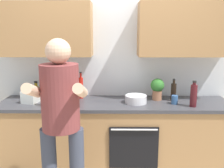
# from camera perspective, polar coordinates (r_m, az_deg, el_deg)

# --- Properties ---
(back_wall_unit) EXTENTS (4.00, 0.38, 2.50)m
(back_wall_unit) POSITION_cam_1_polar(r_m,az_deg,el_deg) (3.21, 0.61, 7.36)
(back_wall_unit) COLOR silver
(back_wall_unit) RESTS_ON ground
(counter) EXTENTS (2.84, 0.67, 0.90)m
(counter) POSITION_cam_1_polar(r_m,az_deg,el_deg) (3.20, 0.59, -11.97)
(counter) COLOR #A37547
(counter) RESTS_ON ground
(person_standing) EXTENTS (0.49, 0.45, 1.69)m
(person_standing) POSITION_cam_1_polar(r_m,az_deg,el_deg) (2.29, -11.78, -7.28)
(person_standing) COLOR #383D4C
(person_standing) RESTS_ON ground
(bottle_syrup) EXTENTS (0.08, 0.08, 0.26)m
(bottle_syrup) POSITION_cam_1_polar(r_m,az_deg,el_deg) (3.22, -12.16, -1.78)
(bottle_syrup) COLOR #8C4C14
(bottle_syrup) RESTS_ON counter
(bottle_wine) EXTENTS (0.08, 0.08, 0.30)m
(bottle_wine) POSITION_cam_1_polar(r_m,az_deg,el_deg) (2.99, 18.20, -2.47)
(bottle_wine) COLOR #471419
(bottle_wine) RESTS_ON counter
(bottle_oil) EXTENTS (0.08, 0.08, 0.22)m
(bottle_oil) POSITION_cam_1_polar(r_m,az_deg,el_deg) (3.37, -17.09, -1.63)
(bottle_oil) COLOR olive
(bottle_oil) RESTS_ON counter
(bottle_juice) EXTENTS (0.07, 0.07, 0.35)m
(bottle_juice) POSITION_cam_1_polar(r_m,az_deg,el_deg) (2.92, -14.45, -2.40)
(bottle_juice) COLOR orange
(bottle_juice) RESTS_ON counter
(bottle_water) EXTENTS (0.08, 0.08, 0.23)m
(bottle_water) POSITION_cam_1_polar(r_m,az_deg,el_deg) (2.91, -12.18, -3.55)
(bottle_water) COLOR silver
(bottle_water) RESTS_ON counter
(bottle_vinegar) EXTENTS (0.07, 0.07, 0.30)m
(bottle_vinegar) POSITION_cam_1_polar(r_m,az_deg,el_deg) (3.22, -14.68, -1.45)
(bottle_vinegar) COLOR brown
(bottle_vinegar) RESTS_ON counter
(bottle_soy) EXTENTS (0.07, 0.07, 0.28)m
(bottle_soy) POSITION_cam_1_polar(r_m,az_deg,el_deg) (3.18, 13.90, -1.70)
(bottle_soy) COLOR black
(bottle_soy) RESTS_ON counter
(bottle_hotsauce) EXTENTS (0.06, 0.06, 0.34)m
(bottle_hotsauce) POSITION_cam_1_polar(r_m,az_deg,el_deg) (3.22, -7.22, -0.74)
(bottle_hotsauce) COLOR red
(bottle_hotsauce) RESTS_ON counter
(cup_tea) EXTENTS (0.08, 0.08, 0.10)m
(cup_tea) POSITION_cam_1_polar(r_m,az_deg,el_deg) (3.05, 14.13, -3.53)
(cup_tea) COLOR #33598C
(cup_tea) RESTS_ON counter
(mixing_bowl) EXTENTS (0.26, 0.26, 0.10)m
(mixing_bowl) POSITION_cam_1_polar(r_m,az_deg,el_deg) (3.02, 5.43, -3.48)
(mixing_bowl) COLOR silver
(mixing_bowl) RESTS_ON counter
(knife_block) EXTENTS (0.10, 0.14, 0.30)m
(knife_block) POSITION_cam_1_polar(r_m,az_deg,el_deg) (3.09, -10.75, -1.85)
(knife_block) COLOR brown
(knife_block) RESTS_ON counter
(potted_herb) EXTENTS (0.17, 0.17, 0.27)m
(potted_herb) POSITION_cam_1_polar(r_m,az_deg,el_deg) (3.17, 10.32, -0.84)
(potted_herb) COLOR #9E6647
(potted_herb) RESTS_ON counter
(grocery_bag_produce) EXTENTS (0.21, 0.20, 0.15)m
(grocery_bag_produce) POSITION_cam_1_polar(r_m,az_deg,el_deg) (3.17, -18.34, -2.82)
(grocery_bag_produce) COLOR silver
(grocery_bag_produce) RESTS_ON counter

